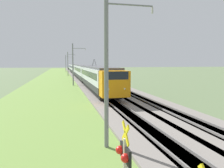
# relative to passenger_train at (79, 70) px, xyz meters

# --- Properties ---
(ballast_main) EXTENTS (240.00, 4.40, 0.30)m
(ballast_main) POSITION_rel_passenger_train_xyz_m (-11.99, 0.00, -2.17)
(ballast_main) COLOR gray
(ballast_main) RESTS_ON ground
(ballast_adjacent) EXTENTS (240.00, 4.40, 0.30)m
(ballast_adjacent) POSITION_rel_passenger_train_xyz_m (-11.99, -3.88, -2.17)
(ballast_adjacent) COLOR gray
(ballast_adjacent) RESTS_ON ground
(track_main) EXTENTS (240.00, 1.57, 0.45)m
(track_main) POSITION_rel_passenger_train_xyz_m (-11.99, 0.00, -2.16)
(track_main) COLOR #4C4238
(track_main) RESTS_ON ground
(track_adjacent) EXTENTS (240.00, 1.57, 0.45)m
(track_adjacent) POSITION_rel_passenger_train_xyz_m (-11.99, -3.88, -2.16)
(track_adjacent) COLOR #4C4238
(track_adjacent) RESTS_ON ground
(grass_verge) EXTENTS (240.00, 12.80, 0.12)m
(grass_verge) POSITION_rel_passenger_train_xyz_m (-11.99, 5.97, -2.26)
(grass_verge) COLOR olive
(grass_verge) RESTS_ON ground
(passenger_train) EXTENTS (87.40, 2.99, 4.96)m
(passenger_train) POSITION_rel_passenger_train_xyz_m (0.00, 0.00, 0.00)
(passenger_train) COLOR orange
(passenger_train) RESTS_ON ground
(catenary_mast_near) EXTENTS (0.22, 2.56, 8.19)m
(catenary_mast_near) POSITION_rel_passenger_train_xyz_m (-53.65, 2.97, 1.92)
(catenary_mast_near) COLOR slate
(catenary_mast_near) RESTS_ON ground
(catenary_mast_mid) EXTENTS (0.22, 2.56, 8.00)m
(catenary_mast_mid) POSITION_rel_passenger_train_xyz_m (-22.46, 2.97, 1.82)
(catenary_mast_mid) COLOR slate
(catenary_mast_mid) RESTS_ON ground
(catenary_mast_far) EXTENTS (0.22, 2.56, 7.94)m
(catenary_mast_far) POSITION_rel_passenger_train_xyz_m (8.72, 2.96, 1.80)
(catenary_mast_far) COLOR slate
(catenary_mast_far) RESTS_ON ground
(catenary_mast_distant) EXTENTS (0.22, 2.56, 7.96)m
(catenary_mast_distant) POSITION_rel_passenger_train_xyz_m (39.90, 2.97, 1.80)
(catenary_mast_distant) COLOR slate
(catenary_mast_distant) RESTS_ON ground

